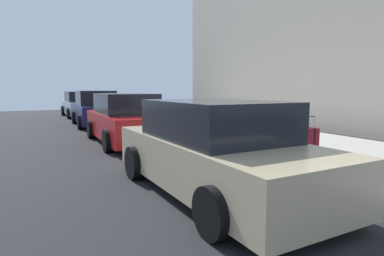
% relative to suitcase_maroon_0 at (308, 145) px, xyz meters
% --- Properties ---
extents(ground_plane, '(40.00, 40.00, 0.00)m').
position_rel_suitcase_maroon_0_xyz_m(ground_plane, '(4.14, 0.81, -0.53)').
color(ground_plane, black).
extents(sidewalk_curb, '(18.00, 5.00, 0.14)m').
position_rel_suitcase_maroon_0_xyz_m(sidewalk_curb, '(4.14, -1.69, -0.46)').
color(sidewalk_curb, '#ADA89E').
rests_on(sidewalk_curb, ground_plane).
extents(suitcase_maroon_0, '(0.38, 0.29, 1.04)m').
position_rel_suitcase_maroon_0_xyz_m(suitcase_maroon_0, '(0.00, 0.00, 0.00)').
color(suitcase_maroon_0, maroon).
rests_on(suitcase_maroon_0, sidewalk_curb).
extents(suitcase_silver_1, '(0.39, 0.21, 0.94)m').
position_rel_suitcase_maroon_0_xyz_m(suitcase_silver_1, '(0.51, -0.04, -0.04)').
color(suitcase_silver_1, '#9EA0A8').
rests_on(suitcase_silver_1, sidewalk_curb).
extents(suitcase_teal_2, '(0.43, 0.29, 0.83)m').
position_rel_suitcase_maroon_0_xyz_m(suitcase_teal_2, '(1.04, 0.03, -0.12)').
color(suitcase_teal_2, '#0F606B').
rests_on(suitcase_teal_2, sidewalk_curb).
extents(suitcase_navy_3, '(0.38, 0.23, 1.07)m').
position_rel_suitcase_maroon_0_xyz_m(suitcase_navy_3, '(1.57, 0.01, -0.00)').
color(suitcase_navy_3, navy).
rests_on(suitcase_navy_3, sidewalk_curb).
extents(suitcase_black_4, '(0.36, 0.28, 0.82)m').
position_rel_suitcase_maroon_0_xyz_m(suitcase_black_4, '(2.06, 0.02, -0.08)').
color(suitcase_black_4, black).
rests_on(suitcase_black_4, sidewalk_curb).
extents(suitcase_red_5, '(0.49, 0.24, 0.73)m').
position_rel_suitcase_maroon_0_xyz_m(suitcase_red_5, '(2.62, -0.09, -0.13)').
color(suitcase_red_5, red).
rests_on(suitcase_red_5, sidewalk_curb).
extents(suitcase_olive_6, '(0.41, 0.25, 0.98)m').
position_rel_suitcase_maroon_0_xyz_m(suitcase_olive_6, '(3.20, 0.05, -0.05)').
color(suitcase_olive_6, '#59601E').
rests_on(suitcase_olive_6, sidewalk_curb).
extents(suitcase_maroon_7, '(0.40, 0.25, 0.92)m').
position_rel_suitcase_maroon_0_xyz_m(suitcase_maroon_7, '(3.73, -0.05, -0.07)').
color(suitcase_maroon_7, maroon).
rests_on(suitcase_maroon_7, sidewalk_curb).
extents(suitcase_silver_8, '(0.44, 0.29, 0.92)m').
position_rel_suitcase_maroon_0_xyz_m(suitcase_silver_8, '(4.28, -0.02, -0.07)').
color(suitcase_silver_8, '#9EA0A8').
rests_on(suitcase_silver_8, sidewalk_curb).
extents(suitcase_teal_9, '(0.39, 0.27, 0.79)m').
position_rel_suitcase_maroon_0_xyz_m(suitcase_teal_9, '(4.82, -0.06, -0.11)').
color(suitcase_teal_9, '#0F606B').
rests_on(suitcase_teal_9, sidewalk_curb).
extents(fire_hydrant, '(0.39, 0.21, 0.76)m').
position_rel_suitcase_maroon_0_xyz_m(fire_hydrant, '(5.82, -0.02, 0.01)').
color(fire_hydrant, '#99999E').
rests_on(fire_hydrant, sidewalk_curb).
extents(bollard_post, '(0.16, 0.16, 0.81)m').
position_rel_suitcase_maroon_0_xyz_m(bollard_post, '(6.59, 0.13, 0.02)').
color(bollard_post, '#333338').
rests_on(bollard_post, sidewalk_curb).
extents(parked_car_beige_0, '(4.65, 2.18, 1.55)m').
position_rel_suitcase_maroon_0_xyz_m(parked_car_beige_0, '(-0.48, 2.63, 0.20)').
color(parked_car_beige_0, tan).
rests_on(parked_car_beige_0, ground_plane).
extents(parked_car_red_1, '(4.58, 1.99, 1.59)m').
position_rel_suitcase_maroon_0_xyz_m(parked_car_red_1, '(5.22, 2.63, 0.22)').
color(parked_car_red_1, '#AD1619').
rests_on(parked_car_red_1, ground_plane).
extents(parked_car_navy_2, '(4.26, 2.02, 1.66)m').
position_rel_suitcase_maroon_0_xyz_m(parked_car_navy_2, '(10.76, 2.63, 0.25)').
color(parked_car_navy_2, '#141E4C').
rests_on(parked_car_navy_2, ground_plane).
extents(parked_car_silver_3, '(4.48, 2.10, 1.59)m').
position_rel_suitcase_maroon_0_xyz_m(parked_car_silver_3, '(16.35, 2.63, 0.22)').
color(parked_car_silver_3, '#B2B5BA').
rests_on(parked_car_silver_3, ground_plane).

